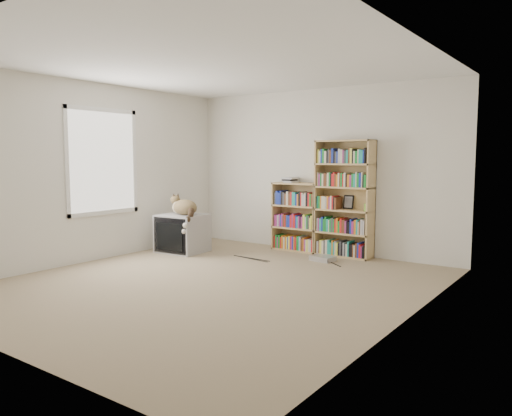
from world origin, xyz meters
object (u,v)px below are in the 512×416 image
Objects in this scene: crt_tv at (183,233)px; cat at (185,209)px; dvd_player at (323,258)px; bookcase_tall at (345,201)px; bookcase_short at (297,219)px.

cat is (0.10, -0.05, 0.38)m from crt_tv.
cat is at bearing -153.30° from dvd_player.
cat is 2.40m from bookcase_tall.
bookcase_short is at bearing 46.87° from cat.
crt_tv is 0.42× the size of bookcase_tall.
bookcase_short reaches higher than dvd_player.
bookcase_tall is 0.93m from dvd_player.
crt_tv is 2.20m from dvd_player.
bookcase_short reaches higher than cat.
bookcase_short is at bearing 152.71° from dvd_player.
cat is at bearing -31.92° from crt_tv.
dvd_player is (0.72, -0.50, -0.46)m from bookcase_short.
crt_tv is 0.40m from cat.
crt_tv is at bearing -152.39° from bookcase_tall.
crt_tv is at bearing -140.36° from bookcase_short.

